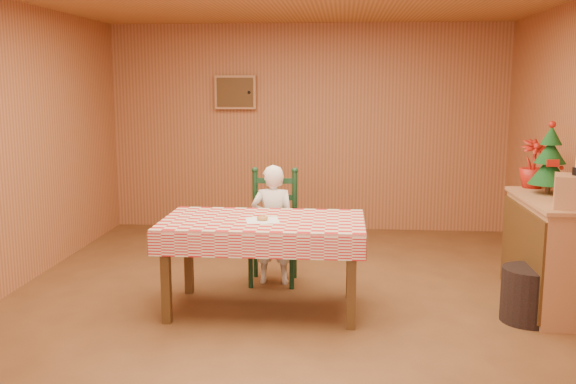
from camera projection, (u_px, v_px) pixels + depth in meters
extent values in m
plane|color=brown|center=(286.00, 307.00, 5.42)|extent=(6.00, 6.00, 0.00)
cube|color=#A8653C|center=(307.00, 128.00, 8.15)|extent=(5.00, 0.10, 2.60)
cube|color=tan|center=(236.00, 92.00, 8.09)|extent=(0.52, 0.08, 0.42)
cube|color=#523316|center=(235.00, 92.00, 8.04)|extent=(0.46, 0.02, 0.36)
sphere|color=black|center=(249.00, 92.00, 8.01)|extent=(0.04, 0.04, 0.04)
cube|color=#523316|center=(263.00, 225.00, 5.23)|extent=(1.60, 0.90, 0.06)
cube|color=#523316|center=(166.00, 281.00, 4.99)|extent=(0.07, 0.07, 0.69)
cube|color=#523316|center=(351.00, 286.00, 4.87)|extent=(0.07, 0.07, 0.69)
cube|color=#523316|center=(189.00, 256.00, 5.72)|extent=(0.07, 0.07, 0.69)
cube|color=#523316|center=(350.00, 259.00, 5.60)|extent=(0.07, 0.07, 0.69)
cube|color=#B21718|center=(263.00, 220.00, 5.23)|extent=(1.64, 0.94, 0.02)
cube|color=#B21718|center=(255.00, 247.00, 4.78)|extent=(1.64, 0.02, 0.18)
cube|color=#B21718|center=(270.00, 220.00, 5.71)|extent=(1.64, 0.02, 0.18)
cube|color=#305F2B|center=(165.00, 230.00, 5.31)|extent=(0.02, 0.94, 0.18)
cube|color=#305F2B|center=(364.00, 234.00, 5.17)|extent=(0.02, 0.94, 0.18)
cube|color=black|center=(273.00, 238.00, 6.00)|extent=(0.44, 0.40, 0.04)
cylinder|color=black|center=(251.00, 266.00, 5.89)|extent=(0.04, 0.04, 0.41)
cylinder|color=black|center=(292.00, 267.00, 5.85)|extent=(0.04, 0.04, 0.41)
cylinder|color=black|center=(256.00, 256.00, 6.22)|extent=(0.04, 0.04, 0.41)
cylinder|color=black|center=(295.00, 257.00, 6.19)|extent=(0.04, 0.04, 0.41)
cylinder|color=black|center=(255.00, 201.00, 6.13)|extent=(0.05, 0.05, 0.60)
sphere|color=black|center=(255.00, 170.00, 6.08)|extent=(0.06, 0.06, 0.06)
cylinder|color=black|center=(295.00, 202.00, 6.10)|extent=(0.05, 0.05, 0.60)
sphere|color=black|center=(295.00, 171.00, 6.05)|extent=(0.06, 0.06, 0.06)
cube|color=black|center=(275.00, 214.00, 6.13)|extent=(0.38, 0.03, 0.05)
cube|color=black|center=(275.00, 197.00, 6.11)|extent=(0.38, 0.03, 0.05)
cube|color=black|center=(275.00, 181.00, 6.08)|extent=(0.38, 0.03, 0.05)
imported|color=white|center=(273.00, 225.00, 5.98)|extent=(0.41, 0.27, 1.12)
cube|color=white|center=(262.00, 220.00, 5.18)|extent=(0.31, 0.31, 0.00)
torus|color=#B38040|center=(262.00, 218.00, 5.17)|extent=(0.12, 0.12, 0.03)
cube|color=tan|center=(553.00, 255.00, 5.34)|extent=(0.50, 1.20, 0.90)
cube|color=tan|center=(557.00, 200.00, 5.26)|extent=(0.54, 1.24, 0.03)
cube|color=#523316|center=(521.00, 254.00, 5.36)|extent=(0.02, 1.20, 0.80)
cube|color=tan|center=(576.00, 192.00, 4.85)|extent=(0.37, 0.37, 0.25)
cylinder|color=#523316|center=(548.00, 189.00, 5.50)|extent=(0.04, 0.04, 0.08)
cone|color=#0D3C15|center=(549.00, 170.00, 5.47)|extent=(0.34, 0.34, 0.24)
cone|color=#0D3C15|center=(550.00, 152.00, 5.45)|extent=(0.26, 0.26, 0.20)
cone|color=#0D3C15|center=(552.00, 135.00, 5.42)|extent=(0.18, 0.18, 0.16)
sphere|color=#A3180F|center=(552.00, 125.00, 5.41)|extent=(0.06, 0.06, 0.06)
cube|color=#A3180F|center=(553.00, 163.00, 5.31)|extent=(0.10, 0.02, 0.06)
sphere|color=#A3180F|center=(561.00, 168.00, 5.40)|extent=(0.04, 0.04, 0.04)
sphere|color=#A3180F|center=(540.00, 158.00, 5.51)|extent=(0.04, 0.04, 0.04)
sphere|color=#A3180F|center=(552.00, 146.00, 5.52)|extent=(0.04, 0.04, 0.04)
imported|color=#A3180F|center=(533.00, 164.00, 5.77)|extent=(0.29, 0.29, 0.44)
cylinder|color=black|center=(529.00, 295.00, 5.06)|extent=(0.52, 0.52, 0.43)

